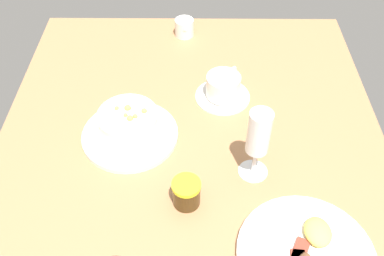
# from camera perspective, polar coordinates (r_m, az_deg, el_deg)

# --- Properties ---
(ground_plane) EXTENTS (1.10, 0.84, 0.03)m
(ground_plane) POSITION_cam_1_polar(r_m,az_deg,el_deg) (0.91, -0.17, -5.31)
(ground_plane) COLOR #A8754C
(porridge_bowl) EXTENTS (0.21, 0.21, 0.08)m
(porridge_bowl) POSITION_cam_1_polar(r_m,az_deg,el_deg) (0.93, -8.25, 0.20)
(porridge_bowl) COLOR white
(porridge_bowl) RESTS_ON ground_plane
(coffee_cup) EXTENTS (0.13, 0.13, 0.06)m
(coffee_cup) POSITION_cam_1_polar(r_m,az_deg,el_deg) (1.02, 4.11, 5.26)
(coffee_cup) COLOR white
(coffee_cup) RESTS_ON ground_plane
(creamer_jug) EXTENTS (0.06, 0.05, 0.05)m
(creamer_jug) POSITION_cam_1_polar(r_m,az_deg,el_deg) (1.23, -1.01, 13.02)
(creamer_jug) COLOR white
(creamer_jug) RESTS_ON ground_plane
(wine_glass) EXTENTS (0.06, 0.06, 0.16)m
(wine_glass) POSITION_cam_1_polar(r_m,az_deg,el_deg) (0.81, 8.68, -1.08)
(wine_glass) COLOR white
(wine_glass) RESTS_ON ground_plane
(jam_jar) EXTENTS (0.05, 0.05, 0.06)m
(jam_jar) POSITION_cam_1_polar(r_m,az_deg,el_deg) (0.82, -0.74, -8.49)
(jam_jar) COLOR #412D11
(jam_jar) RESTS_ON ground_plane
(breakfast_plate) EXTENTS (0.24, 0.24, 0.04)m
(breakfast_plate) POSITION_cam_1_polar(r_m,az_deg,el_deg) (0.80, 14.71, -15.71)
(breakfast_plate) COLOR white
(breakfast_plate) RESTS_ON ground_plane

